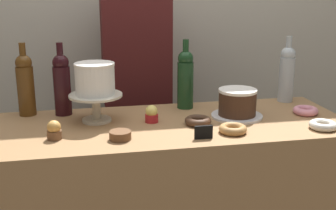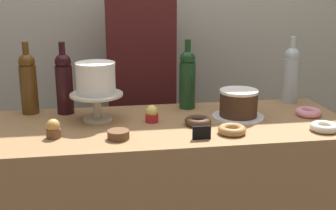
# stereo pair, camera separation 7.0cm
# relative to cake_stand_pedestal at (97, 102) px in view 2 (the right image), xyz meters

# --- Properties ---
(back_wall) EXTENTS (6.00, 0.05, 2.60)m
(back_wall) POSITION_rel_cake_stand_pedestal_xyz_m (0.30, 0.79, 0.31)
(back_wall) COLOR #BCB7A8
(back_wall) RESTS_ON ground_plane
(cake_stand_pedestal) EXTENTS (0.23, 0.23, 0.12)m
(cake_stand_pedestal) POSITION_rel_cake_stand_pedestal_xyz_m (0.00, 0.00, 0.00)
(cake_stand_pedestal) COLOR beige
(cake_stand_pedestal) RESTS_ON display_counter
(white_layer_cake) EXTENTS (0.17, 0.17, 0.13)m
(white_layer_cake) POSITION_rel_cake_stand_pedestal_xyz_m (0.00, 0.00, 0.10)
(white_layer_cake) COLOR white
(white_layer_cake) RESTS_ON cake_stand_pedestal
(silver_serving_platter) EXTENTS (0.23, 0.23, 0.01)m
(silver_serving_platter) POSITION_rel_cake_stand_pedestal_xyz_m (0.61, -0.06, -0.08)
(silver_serving_platter) COLOR white
(silver_serving_platter) RESTS_ON display_counter
(chocolate_round_cake) EXTENTS (0.17, 0.17, 0.12)m
(chocolate_round_cake) POSITION_rel_cake_stand_pedestal_xyz_m (0.61, -0.06, -0.01)
(chocolate_round_cake) COLOR #3D2619
(chocolate_round_cake) RESTS_ON silver_serving_platter
(wine_bottle_green) EXTENTS (0.08, 0.08, 0.33)m
(wine_bottle_green) POSITION_rel_cake_stand_pedestal_xyz_m (0.42, 0.13, 0.06)
(wine_bottle_green) COLOR #193D1E
(wine_bottle_green) RESTS_ON display_counter
(wine_bottle_clear) EXTENTS (0.08, 0.08, 0.33)m
(wine_bottle_clear) POSITION_rel_cake_stand_pedestal_xyz_m (0.94, 0.15, 0.06)
(wine_bottle_clear) COLOR #B2BCC1
(wine_bottle_clear) RESTS_ON display_counter
(wine_bottle_dark_red) EXTENTS (0.08, 0.08, 0.33)m
(wine_bottle_dark_red) POSITION_rel_cake_stand_pedestal_xyz_m (-0.14, 0.13, 0.06)
(wine_bottle_dark_red) COLOR black
(wine_bottle_dark_red) RESTS_ON display_counter
(wine_bottle_amber) EXTENTS (0.08, 0.08, 0.33)m
(wine_bottle_amber) POSITION_rel_cake_stand_pedestal_xyz_m (-0.30, 0.16, 0.06)
(wine_bottle_amber) COLOR #5B3814
(wine_bottle_amber) RESTS_ON display_counter
(cupcake_caramel) EXTENTS (0.06, 0.06, 0.07)m
(cupcake_caramel) POSITION_rel_cake_stand_pedestal_xyz_m (-0.17, -0.19, -0.05)
(cupcake_caramel) COLOR brown
(cupcake_caramel) RESTS_ON display_counter
(cupcake_lemon) EXTENTS (0.06, 0.06, 0.07)m
(cupcake_lemon) POSITION_rel_cake_stand_pedestal_xyz_m (0.23, -0.06, -0.05)
(cupcake_lemon) COLOR red
(cupcake_lemon) RESTS_ON display_counter
(donut_sugar) EXTENTS (0.11, 0.11, 0.03)m
(donut_sugar) POSITION_rel_cake_stand_pedestal_xyz_m (0.90, -0.28, -0.07)
(donut_sugar) COLOR silver
(donut_sugar) RESTS_ON display_counter
(donut_pink) EXTENTS (0.11, 0.11, 0.03)m
(donut_pink) POSITION_rel_cake_stand_pedestal_xyz_m (0.93, -0.08, -0.07)
(donut_pink) COLOR pink
(donut_pink) RESTS_ON display_counter
(donut_maple) EXTENTS (0.11, 0.11, 0.03)m
(donut_maple) POSITION_rel_cake_stand_pedestal_xyz_m (0.52, -0.26, -0.07)
(donut_maple) COLOR #B27F47
(donut_maple) RESTS_ON display_counter
(donut_chocolate) EXTENTS (0.11, 0.11, 0.03)m
(donut_chocolate) POSITION_rel_cake_stand_pedestal_xyz_m (0.42, -0.13, -0.07)
(donut_chocolate) COLOR #472D1E
(donut_chocolate) RESTS_ON display_counter
(cookie_stack) EXTENTS (0.08, 0.08, 0.03)m
(cookie_stack) POSITION_rel_cake_stand_pedestal_xyz_m (0.08, -0.24, -0.07)
(cookie_stack) COLOR brown
(cookie_stack) RESTS_ON display_counter
(price_sign_chalkboard) EXTENTS (0.07, 0.01, 0.05)m
(price_sign_chalkboard) POSITION_rel_cake_stand_pedestal_xyz_m (0.39, -0.30, -0.06)
(price_sign_chalkboard) COLOR black
(price_sign_chalkboard) RESTS_ON display_counter
(barista_figure) EXTENTS (0.36, 0.22, 1.60)m
(barista_figure) POSITION_rel_cake_stand_pedestal_xyz_m (0.24, 0.51, -0.15)
(barista_figure) COLOR black
(barista_figure) RESTS_ON ground_plane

